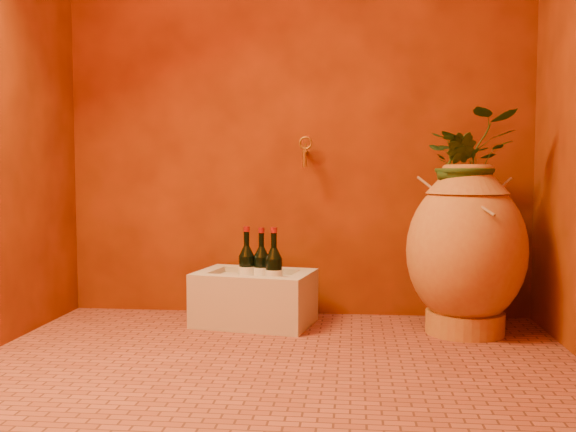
# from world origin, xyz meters

# --- Properties ---
(floor) EXTENTS (2.50, 2.50, 0.00)m
(floor) POSITION_xyz_m (0.00, 0.00, 0.00)
(floor) COLOR brown
(floor) RESTS_ON ground
(wall_back) EXTENTS (2.50, 0.02, 2.50)m
(wall_back) POSITION_xyz_m (0.00, 1.00, 1.25)
(wall_back) COLOR #531C04
(wall_back) RESTS_ON ground
(amphora) EXTENTS (0.66, 0.66, 0.81)m
(amphora) POSITION_xyz_m (0.85, 0.65, 0.40)
(amphora) COLOR #B17C32
(amphora) RESTS_ON floor
(stone_basin) EXTENTS (0.64, 0.49, 0.27)m
(stone_basin) POSITION_xyz_m (-0.19, 0.73, 0.13)
(stone_basin) COLOR #B8AD99
(stone_basin) RESTS_ON floor
(wine_bottle_a) EXTENTS (0.09, 0.09, 0.35)m
(wine_bottle_a) POSITION_xyz_m (-0.08, 0.67, 0.27)
(wine_bottle_a) COLOR black
(wine_bottle_a) RESTS_ON stone_basin
(wine_bottle_b) EXTENTS (0.08, 0.08, 0.35)m
(wine_bottle_b) POSITION_xyz_m (-0.24, 0.79, 0.27)
(wine_bottle_b) COLOR black
(wine_bottle_b) RESTS_ON stone_basin
(wine_bottle_c) EXTENTS (0.08, 0.08, 0.34)m
(wine_bottle_c) POSITION_xyz_m (-0.16, 0.79, 0.27)
(wine_bottle_c) COLOR black
(wine_bottle_c) RESTS_ON stone_basin
(wall_tap) EXTENTS (0.07, 0.15, 0.17)m
(wall_tap) POSITION_xyz_m (0.06, 0.92, 0.89)
(wall_tap) COLOR #A47C25
(wall_tap) RESTS_ON wall_back
(plant_main) EXTENTS (0.50, 0.46, 0.47)m
(plant_main) POSITION_xyz_m (0.85, 0.67, 0.83)
(plant_main) COLOR #224318
(plant_main) RESTS_ON amphora
(plant_side) EXTENTS (0.21, 0.19, 0.32)m
(plant_side) POSITION_xyz_m (0.79, 0.62, 0.80)
(plant_side) COLOR #224318
(plant_side) RESTS_ON amphora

